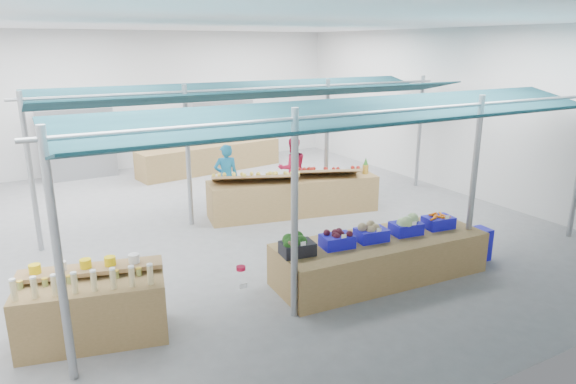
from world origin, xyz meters
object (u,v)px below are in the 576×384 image
object	(u,v)px
fruit_counter	(294,196)
crate_stack	(476,244)
bottle_shelf	(93,307)
vendor_right	(292,168)
vendor_left	(226,177)
veg_counter	(380,258)

from	to	relation	value
fruit_counter	crate_stack	xyz separation A→B (m)	(1.56, -3.93, -0.12)
bottle_shelf	vendor_right	size ratio (longest dim) A/B	1.28
vendor_right	crate_stack	bearing A→B (deg)	112.03
vendor_left	vendor_right	world-z (taller)	same
crate_stack	vendor_right	world-z (taller)	vendor_right
bottle_shelf	veg_counter	size ratio (longest dim) A/B	0.55
fruit_counter	vendor_left	bearing A→B (deg)	148.72
vendor_left	vendor_right	size ratio (longest dim) A/B	1.00
veg_counter	crate_stack	world-z (taller)	veg_counter
bottle_shelf	crate_stack	bearing A→B (deg)	7.55
veg_counter	crate_stack	xyz separation A→B (m)	(2.00, -0.26, -0.06)
vendor_right	fruit_counter	bearing A→B (deg)	72.62
crate_stack	vendor_left	size ratio (longest dim) A/B	0.38
fruit_counter	vendor_right	bearing A→B (deg)	72.62
crate_stack	bottle_shelf	bearing A→B (deg)	174.18
fruit_counter	vendor_right	world-z (taller)	vendor_right
veg_counter	fruit_counter	distance (m)	3.70
fruit_counter	veg_counter	bearing A→B (deg)	-85.58
fruit_counter	vendor_right	xyz separation A→B (m)	(0.60, 1.10, 0.36)
vendor_left	bottle_shelf	bearing A→B (deg)	60.75
fruit_counter	crate_stack	bearing A→B (deg)	-57.12
bottle_shelf	vendor_right	world-z (taller)	vendor_right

